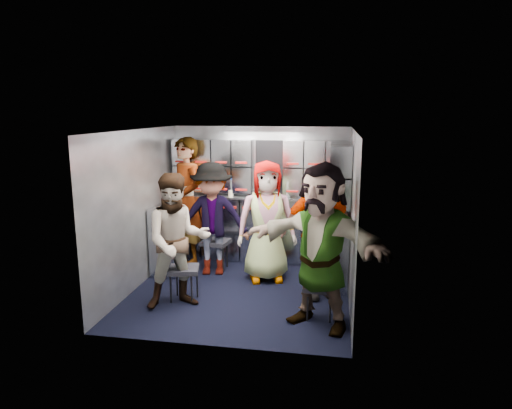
% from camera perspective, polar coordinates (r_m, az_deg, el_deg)
% --- Properties ---
extents(floor, '(3.00, 3.00, 0.00)m').
position_cam_1_polar(floor, '(6.18, -1.86, -10.60)').
color(floor, black).
rests_on(floor, ground).
extents(wall_back, '(2.80, 0.04, 2.10)m').
position_cam_1_polar(wall_back, '(7.31, 0.47, 1.49)').
color(wall_back, gray).
rests_on(wall_back, ground).
extents(wall_left, '(0.04, 3.00, 2.10)m').
position_cam_1_polar(wall_left, '(6.29, -14.51, -0.54)').
color(wall_left, gray).
rests_on(wall_left, ground).
extents(wall_right, '(0.04, 3.00, 2.10)m').
position_cam_1_polar(wall_right, '(5.75, 11.88, -1.56)').
color(wall_right, gray).
rests_on(wall_right, ground).
extents(ceiling, '(2.80, 3.00, 0.02)m').
position_cam_1_polar(ceiling, '(5.72, -2.00, 9.26)').
color(ceiling, silver).
rests_on(ceiling, wall_back).
extents(cart_bank_back, '(2.68, 0.38, 0.99)m').
position_cam_1_polar(cart_bank_back, '(7.23, 0.19, -3.13)').
color(cart_bank_back, '#989DA7').
rests_on(cart_bank_back, ground).
extents(cart_bank_left, '(0.38, 0.76, 0.99)m').
position_cam_1_polar(cart_bank_left, '(6.85, -10.75, -4.18)').
color(cart_bank_left, '#989DA7').
rests_on(cart_bank_left, ground).
extents(counter, '(2.68, 0.42, 0.03)m').
position_cam_1_polar(counter, '(7.11, 0.19, 0.92)').
color(counter, '#B5B8BD').
rests_on(counter, cart_bank_back).
extents(locker_bank_back, '(2.68, 0.28, 0.82)m').
position_cam_1_polar(locker_bank_back, '(7.10, 0.27, 4.78)').
color(locker_bank_back, '#989DA7').
rests_on(locker_bank_back, wall_back).
extents(locker_bank_right, '(0.28, 1.00, 0.82)m').
position_cam_1_polar(locker_bank_right, '(6.35, 10.49, 3.78)').
color(locker_bank_right, '#989DA7').
rests_on(locker_bank_right, wall_right).
extents(right_cabinet, '(0.28, 1.20, 1.00)m').
position_cam_1_polar(right_cabinet, '(6.46, 10.17, -5.06)').
color(right_cabinet, '#989DA7').
rests_on(right_cabinet, ground).
extents(coffee_niche, '(0.46, 0.16, 0.84)m').
position_cam_1_polar(coffee_niche, '(7.13, 1.78, 4.65)').
color(coffee_niche, black).
rests_on(coffee_niche, wall_back).
extents(red_latch_strip, '(2.60, 0.02, 0.03)m').
position_cam_1_polar(red_latch_strip, '(6.94, -0.09, -0.47)').
color(red_latch_strip, '#B01712').
rests_on(red_latch_strip, cart_bank_back).
extents(jump_seat_near_left, '(0.43, 0.42, 0.43)m').
position_cam_1_polar(jump_seat_near_left, '(5.80, -9.03, -8.22)').
color(jump_seat_near_left, black).
rests_on(jump_seat_near_left, ground).
extents(jump_seat_mid_left, '(0.43, 0.41, 0.45)m').
position_cam_1_polar(jump_seat_mid_left, '(6.84, -5.04, -4.88)').
color(jump_seat_mid_left, black).
rests_on(jump_seat_mid_left, ground).
extents(jump_seat_center, '(0.44, 0.43, 0.42)m').
position_cam_1_polar(jump_seat_center, '(6.60, 1.55, -5.67)').
color(jump_seat_center, black).
rests_on(jump_seat_center, ground).
extents(jump_seat_mid_right, '(0.44, 0.43, 0.40)m').
position_cam_1_polar(jump_seat_mid_right, '(6.09, 7.72, -7.45)').
color(jump_seat_mid_right, black).
rests_on(jump_seat_mid_right, ground).
extents(jump_seat_near_right, '(0.38, 0.36, 0.40)m').
position_cam_1_polar(jump_seat_near_right, '(5.32, 7.95, -10.39)').
color(jump_seat_near_right, black).
rests_on(jump_seat_near_right, ground).
extents(attendant_standing, '(0.84, 0.83, 1.96)m').
position_cam_1_polar(attendant_standing, '(7.05, -8.73, 0.38)').
color(attendant_standing, black).
rests_on(attendant_standing, ground).
extents(attendant_arc_a, '(0.99, 0.91, 1.63)m').
position_cam_1_polar(attendant_arc_a, '(5.50, -9.77, -4.57)').
color(attendant_arc_a, black).
rests_on(attendant_arc_a, ground).
extents(attendant_arc_b, '(1.14, 0.76, 1.63)m').
position_cam_1_polar(attendant_arc_b, '(6.57, -5.50, -1.82)').
color(attendant_arc_b, black).
rests_on(attendant_arc_b, ground).
extents(attendant_arc_c, '(0.93, 0.73, 1.68)m').
position_cam_1_polar(attendant_arc_c, '(6.30, 1.33, -2.12)').
color(attendant_arc_c, black).
rests_on(attendant_arc_c, ground).
extents(attendant_arc_d, '(1.08, 0.85, 1.71)m').
position_cam_1_polar(attendant_arc_d, '(5.77, 7.78, -3.34)').
color(attendant_arc_d, black).
rests_on(attendant_arc_d, ground).
extents(attendant_arc_e, '(1.75, 1.24, 1.82)m').
position_cam_1_polar(attendant_arc_e, '(4.96, 8.06, -5.18)').
color(attendant_arc_e, black).
rests_on(attendant_arc_e, ground).
extents(bottle_left, '(0.06, 0.06, 0.23)m').
position_cam_1_polar(bottle_left, '(7.21, -5.94, 2.05)').
color(bottle_left, white).
rests_on(bottle_left, counter).
extents(bottle_mid, '(0.06, 0.06, 0.26)m').
position_cam_1_polar(bottle_mid, '(7.11, -3.07, 2.10)').
color(bottle_mid, white).
rests_on(bottle_mid, counter).
extents(bottle_right, '(0.07, 0.07, 0.26)m').
position_cam_1_polar(bottle_right, '(6.97, 4.00, 1.88)').
color(bottle_right, white).
rests_on(bottle_right, counter).
extents(cup_left, '(0.07, 0.07, 0.09)m').
position_cam_1_polar(cup_left, '(7.12, -3.18, 1.43)').
color(cup_left, beige).
rests_on(cup_left, counter).
extents(cup_right, '(0.08, 0.08, 0.09)m').
position_cam_1_polar(cup_right, '(6.95, 8.09, 1.05)').
color(cup_right, beige).
rests_on(cup_right, counter).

